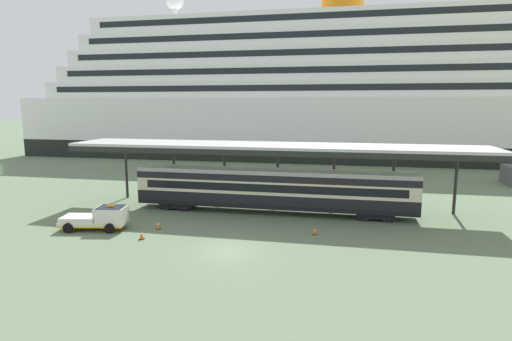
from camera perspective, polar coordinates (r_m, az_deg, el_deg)
The scene contains 9 objects.
ground_plane at distance 29.45m, azimuth -3.80°, elevation -10.94°, with size 400.00×400.00×0.00m, color #607557.
cruise_ship at distance 82.02m, azimuth 12.69°, elevation 10.11°, with size 124.09×24.21×34.16m.
platform_canopy at distance 38.53m, azimuth 2.42°, elevation 3.14°, with size 38.61×5.99×6.40m.
train_carriage at distance 38.65m, azimuth 2.27°, elevation -2.51°, with size 25.82×2.81×4.11m.
service_truck at distance 36.16m, azimuth -20.61°, elevation -6.07°, with size 5.48×2.95×2.02m.
traffic_cone_near at distance 33.07m, azimuth 8.08°, elevation -8.19°, with size 0.36×0.36×0.63m.
traffic_cone_mid at distance 35.05m, azimuth -13.27°, elevation -7.24°, with size 0.36×0.36×0.76m.
traffic_cone_far at distance 32.79m, azimuth -15.44°, elevation -8.47°, with size 0.36×0.36×0.76m.
quay_bollard at distance 36.65m, azimuth -20.94°, elevation -6.65°, with size 0.48×0.48×0.96m.
Camera 1 is at (7.56, -26.62, 10.08)m, focal length 29.14 mm.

